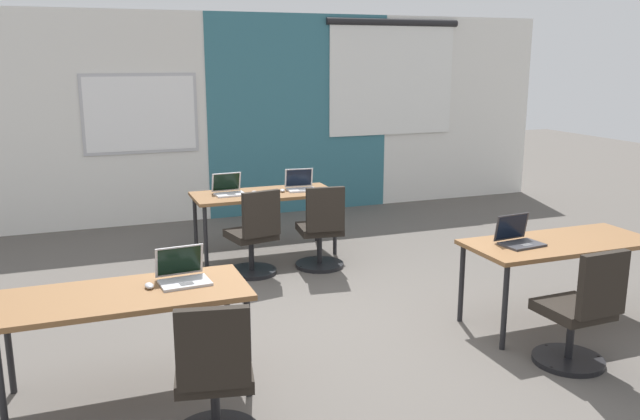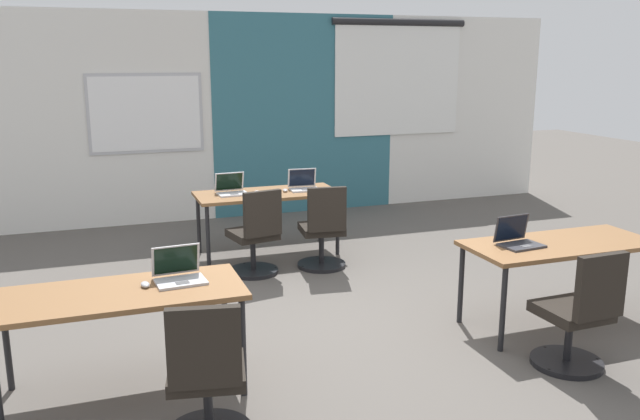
{
  "view_description": "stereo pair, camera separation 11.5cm",
  "coord_description": "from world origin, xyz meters",
  "px_view_note": "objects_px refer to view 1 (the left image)",
  "views": [
    {
      "loc": [
        -1.99,
        -4.83,
        2.21
      ],
      "look_at": [
        0.05,
        0.55,
        0.87
      ],
      "focal_mm": 36.99,
      "sensor_mm": 36.0,
      "label": 1
    },
    {
      "loc": [
        -1.88,
        -4.87,
        2.21
      ],
      "look_at": [
        0.05,
        0.55,
        0.87
      ],
      "focal_mm": 36.99,
      "sensor_mm": 36.0,
      "label": 2
    }
  ],
  "objects_px": {
    "laptop_near_left_inner": "(183,275)",
    "laptop_far_left": "(229,190)",
    "mouse_near_left_inner": "(149,286)",
    "mouse_far_right": "(282,190)",
    "mouse_far_left": "(255,192)",
    "chair_near_left_inner": "(215,386)",
    "chair_near_right_inner": "(579,318)",
    "laptop_near_right_inner": "(518,238)",
    "chair_far_right": "(321,234)",
    "desk_near_left": "(125,302)",
    "desk_near_right": "(559,248)",
    "desk_far_center": "(264,198)",
    "laptop_far_right": "(301,185)",
    "chair_far_left": "(254,240)"
  },
  "relations": [
    {
      "from": "desk_near_left",
      "to": "laptop_near_left_inner",
      "type": "height_order",
      "value": "laptop_near_left_inner"
    },
    {
      "from": "laptop_near_left_inner",
      "to": "desk_far_center",
      "type": "bearing_deg",
      "value": 59.13
    },
    {
      "from": "laptop_far_left",
      "to": "mouse_far_right",
      "type": "relative_size",
      "value": 3.1
    },
    {
      "from": "chair_near_left_inner",
      "to": "chair_near_right_inner",
      "type": "height_order",
      "value": "same"
    },
    {
      "from": "desk_near_left",
      "to": "desk_near_right",
      "type": "xyz_separation_m",
      "value": [
        3.5,
        0.0,
        0.0
      ]
    },
    {
      "from": "desk_near_right",
      "to": "chair_far_right",
      "type": "distance_m",
      "value": 2.48
    },
    {
      "from": "laptop_near_left_inner",
      "to": "mouse_near_left_inner",
      "type": "distance_m",
      "value": 0.24
    },
    {
      "from": "desk_near_left",
      "to": "chair_near_left_inner",
      "type": "bearing_deg",
      "value": -62.48
    },
    {
      "from": "mouse_near_left_inner",
      "to": "chair_far_right",
      "type": "bearing_deg",
      "value": 45.6
    },
    {
      "from": "chair_near_right_inner",
      "to": "chair_far_right",
      "type": "relative_size",
      "value": 1.0
    },
    {
      "from": "laptop_near_left_inner",
      "to": "mouse_far_right",
      "type": "relative_size",
      "value": 3.14
    },
    {
      "from": "chair_near_right_inner",
      "to": "mouse_far_right",
      "type": "relative_size",
      "value": 8.25
    },
    {
      "from": "laptop_near_right_inner",
      "to": "chair_far_left",
      "type": "distance_m",
      "value": 2.69
    },
    {
      "from": "desk_far_center",
      "to": "chair_far_left",
      "type": "relative_size",
      "value": 1.74
    },
    {
      "from": "desk_near_left",
      "to": "chair_far_right",
      "type": "xyz_separation_m",
      "value": [
        2.16,
        2.07,
        -0.28
      ]
    },
    {
      "from": "mouse_far_right",
      "to": "laptop_far_right",
      "type": "bearing_deg",
      "value": 10.67
    },
    {
      "from": "desk_near_right",
      "to": "laptop_far_left",
      "type": "xyz_separation_m",
      "value": [
        -2.15,
        2.84,
        0.11
      ]
    },
    {
      "from": "desk_far_center",
      "to": "laptop_far_left",
      "type": "height_order",
      "value": "laptop_far_left"
    },
    {
      "from": "laptop_near_right_inner",
      "to": "chair_near_right_inner",
      "type": "distance_m",
      "value": 0.87
    },
    {
      "from": "desk_near_left",
      "to": "mouse_far_right",
      "type": "height_order",
      "value": "mouse_far_right"
    },
    {
      "from": "laptop_near_left_inner",
      "to": "laptop_far_left",
      "type": "height_order",
      "value": "laptop_near_left_inner"
    },
    {
      "from": "desk_far_center",
      "to": "mouse_far_right",
      "type": "relative_size",
      "value": 14.35
    },
    {
      "from": "mouse_near_left_inner",
      "to": "chair_near_left_inner",
      "type": "bearing_deg",
      "value": -73.23
    },
    {
      "from": "desk_near_left",
      "to": "mouse_far_left",
      "type": "distance_m",
      "value": 3.21
    },
    {
      "from": "laptop_near_right_inner",
      "to": "mouse_far_left",
      "type": "xyz_separation_m",
      "value": [
        -1.48,
        2.72,
        -0.03
      ]
    },
    {
      "from": "desk_near_left",
      "to": "chair_near_right_inner",
      "type": "bearing_deg",
      "value": -13.45
    },
    {
      "from": "desk_near_right",
      "to": "chair_far_right",
      "type": "bearing_deg",
      "value": 122.99
    },
    {
      "from": "mouse_far_left",
      "to": "chair_far_left",
      "type": "xyz_separation_m",
      "value": [
        -0.2,
        -0.66,
        -0.36
      ]
    },
    {
      "from": "laptop_near_right_inner",
      "to": "chair_near_right_inner",
      "type": "bearing_deg",
      "value": -98.18
    },
    {
      "from": "chair_near_right_inner",
      "to": "chair_near_left_inner",
      "type": "bearing_deg",
      "value": -0.82
    },
    {
      "from": "chair_near_left_inner",
      "to": "mouse_far_right",
      "type": "distance_m",
      "value": 3.89
    },
    {
      "from": "chair_far_left",
      "to": "laptop_far_right",
      "type": "xyz_separation_m",
      "value": [
        0.75,
        0.7,
        0.39
      ]
    },
    {
      "from": "mouse_near_left_inner",
      "to": "chair_near_right_inner",
      "type": "height_order",
      "value": "chair_near_right_inner"
    },
    {
      "from": "laptop_far_left",
      "to": "mouse_far_right",
      "type": "distance_m",
      "value": 0.6
    },
    {
      "from": "laptop_near_left_inner",
      "to": "chair_far_right",
      "type": "distance_m",
      "value": 2.68
    },
    {
      "from": "desk_far_center",
      "to": "chair_near_left_inner",
      "type": "bearing_deg",
      "value": -110.37
    },
    {
      "from": "desk_near_left",
      "to": "mouse_far_left",
      "type": "bearing_deg",
      "value": 59.52
    },
    {
      "from": "desk_far_center",
      "to": "laptop_near_right_inner",
      "type": "relative_size",
      "value": 4.48
    },
    {
      "from": "chair_far_right",
      "to": "mouse_far_left",
      "type": "bearing_deg",
      "value": -46.07
    },
    {
      "from": "chair_far_right",
      "to": "laptop_near_left_inner",
      "type": "bearing_deg",
      "value": 55.23
    },
    {
      "from": "mouse_far_left",
      "to": "mouse_far_right",
      "type": "relative_size",
      "value": 1.0
    },
    {
      "from": "chair_far_right",
      "to": "desk_near_right",
      "type": "bearing_deg",
      "value": 129.78
    },
    {
      "from": "laptop_far_left",
      "to": "mouse_far_left",
      "type": "relative_size",
      "value": 3.1
    },
    {
      "from": "chair_far_left",
      "to": "desk_near_right",
      "type": "bearing_deg",
      "value": 123.41
    },
    {
      "from": "chair_near_left_inner",
      "to": "laptop_far_left",
      "type": "relative_size",
      "value": 2.66
    },
    {
      "from": "desk_near_left",
      "to": "mouse_near_left_inner",
      "type": "distance_m",
      "value": 0.18
    },
    {
      "from": "desk_near_right",
      "to": "chair_near_right_inner",
      "type": "distance_m",
      "value": 0.89
    },
    {
      "from": "mouse_near_left_inner",
      "to": "desk_near_right",
      "type": "bearing_deg",
      "value": -0.58
    },
    {
      "from": "laptop_near_right_inner",
      "to": "mouse_far_left",
      "type": "bearing_deg",
      "value": 112.27
    },
    {
      "from": "desk_near_left",
      "to": "chair_far_right",
      "type": "bearing_deg",
      "value": 43.79
    }
  ]
}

